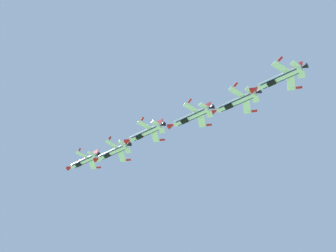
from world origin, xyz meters
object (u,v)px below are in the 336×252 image
object	(u,v)px
fighter_jet_trail_slot	(279,78)
fighter_jet_lead	(83,161)
fighter_jet_left_wing	(112,152)
fighter_jet_left_outer	(191,117)
fighter_jet_right_wing	(145,133)
fighter_jet_right_outer	(235,102)

from	to	relation	value
fighter_jet_trail_slot	fighter_jet_lead	bearing A→B (deg)	89.46
fighter_jet_lead	fighter_jet_left_wing	size ratio (longest dim) A/B	1.00
fighter_jet_lead	fighter_jet_trail_slot	world-z (taller)	fighter_jet_lead
fighter_jet_left_wing	fighter_jet_left_outer	xyz separation A→B (m)	(23.28, -20.77, 0.14)
fighter_jet_right_wing	fighter_jet_right_outer	size ratio (longest dim) A/B	1.00
fighter_jet_trail_slot	fighter_jet_right_outer	bearing A→B (deg)	83.29
fighter_jet_right_wing	fighter_jet_right_outer	distance (m)	30.51
fighter_jet_left_wing	fighter_jet_left_outer	distance (m)	31.20
fighter_jet_lead	fighter_jet_right_wing	bearing A→B (deg)	-93.74
fighter_jet_left_wing	fighter_jet_right_outer	size ratio (longest dim) A/B	1.00
fighter_jet_left_outer	fighter_jet_right_outer	xyz separation A→B (m)	(11.50, -7.31, 0.15)
fighter_jet_trail_slot	fighter_jet_left_outer	bearing A→B (deg)	91.29
fighter_jet_left_outer	fighter_jet_lead	bearing A→B (deg)	88.40
fighter_jet_left_wing	fighter_jet_trail_slot	distance (m)	58.68
fighter_jet_right_wing	fighter_jet_trail_slot	bearing A→B (deg)	-88.35
fighter_jet_right_wing	fighter_jet_left_outer	bearing A→B (deg)	-87.78
fighter_jet_right_wing	fighter_jet_right_outer	bearing A→B (deg)	-84.49
fighter_jet_left_wing	fighter_jet_right_wing	bearing A→B (deg)	-91.98
fighter_jet_right_outer	fighter_jet_trail_slot	bearing A→B (deg)	-96.71
fighter_jet_right_wing	fighter_jet_left_wing	bearing A→B (deg)	88.02
fighter_jet_left_outer	fighter_jet_right_outer	distance (m)	13.63
fighter_jet_right_wing	fighter_jet_trail_slot	xyz separation A→B (m)	(33.82, -28.78, -0.92)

